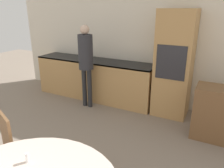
# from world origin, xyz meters

# --- Properties ---
(wall_back) EXTENTS (7.19, 0.05, 2.60)m
(wall_back) POSITION_xyz_m (0.00, 4.88, 1.30)
(wall_back) COLOR silver
(wall_back) RESTS_ON ground_plane
(kitchen_counter) EXTENTS (2.76, 0.60, 0.89)m
(kitchen_counter) POSITION_xyz_m (-1.36, 4.53, 0.46)
(kitchen_counter) COLOR tan
(kitchen_counter) RESTS_ON ground_plane
(oven_unit) EXTENTS (0.64, 0.59, 1.97)m
(oven_unit) POSITION_xyz_m (0.38, 4.54, 0.99)
(oven_unit) COLOR tan
(oven_unit) RESTS_ON ground_plane
(chair_far_left) EXTENTS (0.52, 0.52, 0.94)m
(chair_far_left) POSITION_xyz_m (-0.80, 1.72, 0.52)
(chair_far_left) COLOR brown
(chair_far_left) RESTS_ON ground_plane
(person_standing) EXTENTS (0.29, 0.29, 1.68)m
(person_standing) POSITION_xyz_m (-1.24, 4.05, 1.05)
(person_standing) COLOR #262628
(person_standing) RESTS_ON ground_plane
(salt_shaker) EXTENTS (0.03, 0.03, 0.09)m
(salt_shaker) POSITION_xyz_m (-0.15, 1.55, 0.80)
(salt_shaker) COLOR white
(salt_shaker) RESTS_ON dining_table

